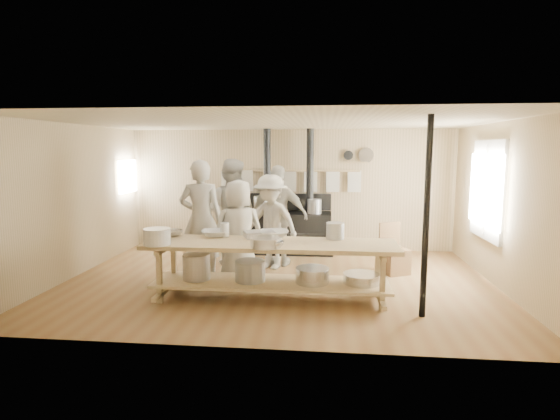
{
  "coord_description": "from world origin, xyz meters",
  "views": [
    {
      "loc": [
        0.76,
        -6.98,
        2.16
      ],
      "look_at": [
        0.02,
        0.2,
        1.17
      ],
      "focal_mm": 28.0,
      "sensor_mm": 36.0,
      "label": 1
    }
  ],
  "objects": [
    {
      "name": "ground",
      "position": [
        0.0,
        0.0,
        0.0
      ],
      "size": [
        7.0,
        7.0,
        0.0
      ],
      "primitive_type": "plane",
      "color": "brown",
      "rests_on": "ground"
    },
    {
      "name": "room_shell",
      "position": [
        0.0,
        0.0,
        1.62
      ],
      "size": [
        7.0,
        7.0,
        7.0
      ],
      "color": "tan",
      "rests_on": "ground"
    },
    {
      "name": "window_right",
      "position": [
        3.47,
        0.6,
        1.5
      ],
      "size": [
        0.09,
        1.5,
        1.65
      ],
      "color": "beige",
      "rests_on": "ground"
    },
    {
      "name": "left_opening",
      "position": [
        -3.45,
        2.0,
        1.6
      ],
      "size": [
        0.0,
        0.9,
        0.9
      ],
      "color": "white",
      "rests_on": "ground"
    },
    {
      "name": "stove",
      "position": [
        -0.01,
        2.12,
        0.52
      ],
      "size": [
        1.9,
        0.75,
        2.6
      ],
      "color": "black",
      "rests_on": "ground"
    },
    {
      "name": "towel_rail",
      "position": [
        0.0,
        2.4,
        1.56
      ],
      "size": [
        3.0,
        0.04,
        0.47
      ],
      "color": "#9D8059",
      "rests_on": "ground"
    },
    {
      "name": "back_wall_shelf",
      "position": [
        1.46,
        2.43,
        2.0
      ],
      "size": [
        0.63,
        0.14,
        0.32
      ],
      "color": "#9D8059",
      "rests_on": "ground"
    },
    {
      "name": "prep_table",
      "position": [
        -0.01,
        -0.9,
        0.52
      ],
      "size": [
        3.6,
        0.9,
        0.85
      ],
      "color": "#9D8059",
      "rests_on": "ground"
    },
    {
      "name": "support_post",
      "position": [
        2.05,
        -1.35,
        1.3
      ],
      "size": [
        0.08,
        0.08,
        2.6
      ],
      "primitive_type": "cylinder",
      "color": "black",
      "rests_on": "ground"
    },
    {
      "name": "cook_far_left",
      "position": [
        -1.3,
        0.1,
        1.0
      ],
      "size": [
        0.77,
        0.54,
        2.01
      ],
      "primitive_type": "imported",
      "rotation": [
        0.0,
        0.0,
        3.22
      ],
      "color": "#B4AE9F",
      "rests_on": "ground"
    },
    {
      "name": "cook_left",
      "position": [
        -0.99,
        1.06,
        1.0
      ],
      "size": [
        1.1,
        0.93,
        2.0
      ],
      "primitive_type": "imported",
      "rotation": [
        0.0,
        0.0,
        2.95
      ],
      "color": "#B4AE9F",
      "rests_on": "ground"
    },
    {
      "name": "cook_center",
      "position": [
        -0.61,
        -0.15,
        0.85
      ],
      "size": [
        0.98,
        0.83,
        1.7
      ],
      "primitive_type": "imported",
      "rotation": [
        0.0,
        0.0,
        3.55
      ],
      "color": "#B4AE9F",
      "rests_on": "ground"
    },
    {
      "name": "cook_right",
      "position": [
        -0.09,
        1.01,
        0.94
      ],
      "size": [
        1.17,
        0.66,
        1.89
      ],
      "primitive_type": "imported",
      "rotation": [
        0.0,
        0.0,
        2.95
      ],
      "color": "#B4AE9F",
      "rests_on": "ground"
    },
    {
      "name": "cook_by_window",
      "position": [
        -0.21,
        0.81,
        0.86
      ],
      "size": [
        1.27,
        1.03,
        1.72
      ],
      "primitive_type": "imported",
      "rotation": [
        0.0,
        0.0,
        -0.41
      ],
      "color": "#B4AE9F",
      "rests_on": "ground"
    },
    {
      "name": "chair",
      "position": [
        1.99,
        0.68,
        0.26
      ],
      "size": [
        0.55,
        0.55,
        0.89
      ],
      "rotation": [
        0.0,
        0.0,
        0.43
      ],
      "color": "brown",
      "rests_on": "ground"
    },
    {
      "name": "bowl_white_a",
      "position": [
        -0.9,
        -0.57,
        0.9
      ],
      "size": [
        0.46,
        0.46,
        0.1
      ],
      "primitive_type": "imported",
      "rotation": [
        0.0,
        0.0,
        0.17
      ],
      "color": "white",
      "rests_on": "prep_table"
    },
    {
      "name": "bowl_steel_a",
      "position": [
        -1.55,
        -0.6,
        0.9
      ],
      "size": [
        0.43,
        0.43,
        0.09
      ],
      "primitive_type": "imported",
      "rotation": [
        0.0,
        0.0,
        0.75
      ],
      "color": "silver",
      "rests_on": "prep_table"
    },
    {
      "name": "bowl_white_b",
      "position": [
        0.01,
        -0.57,
        0.9
      ],
      "size": [
        0.49,
        0.49,
        0.11
      ],
      "primitive_type": "imported",
      "rotation": [
        0.0,
        0.0,
        1.69
      ],
      "color": "white",
      "rests_on": "prep_table"
    },
    {
      "name": "bowl_steel_b",
      "position": [
        0.08,
        -1.23,
        0.89
      ],
      "size": [
        0.36,
        0.36,
        0.09
      ],
      "primitive_type": "imported",
      "rotation": [
        0.0,
        0.0,
        3.44
      ],
      "color": "silver",
      "rests_on": "prep_table"
    },
    {
      "name": "roasting_pan",
      "position": [
        -0.21,
        -0.57,
        0.9
      ],
      "size": [
        0.52,
        0.44,
        0.1
      ],
      "primitive_type": "cube",
      "rotation": [
        0.0,
        0.0,
        0.38
      ],
      "color": "#B2B2B7",
      "rests_on": "prep_table"
    },
    {
      "name": "mixing_bowl_large",
      "position": [
        -0.03,
        -1.22,
        0.92
      ],
      "size": [
        0.45,
        0.45,
        0.13
      ],
      "primitive_type": "cylinder",
      "rotation": [
        0.0,
        0.0,
        -0.06
      ],
      "color": "silver",
      "rests_on": "prep_table"
    },
    {
      "name": "bucket_galv",
      "position": [
        0.92,
        -0.57,
        0.97
      ],
      "size": [
        0.31,
        0.31,
        0.25
      ],
      "primitive_type": "cylinder",
      "rotation": [
        0.0,
        0.0,
        0.17
      ],
      "color": "gray",
      "rests_on": "prep_table"
    },
    {
      "name": "deep_bowl_enamel",
      "position": [
        -1.55,
        -1.23,
        0.96
      ],
      "size": [
        0.48,
        0.48,
        0.23
      ],
      "primitive_type": "cylinder",
      "rotation": [
        0.0,
        0.0,
        0.41
      ],
      "color": "white",
      "rests_on": "prep_table"
    },
    {
      "name": "pitcher",
      "position": [
        -0.75,
        -0.57,
        0.96
      ],
      "size": [
        0.18,
        0.18,
        0.22
      ],
      "primitive_type": "cylinder",
      "rotation": [
        0.0,
        0.0,
        -0.37
      ],
      "color": "white",
      "rests_on": "prep_table"
    }
  ]
}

